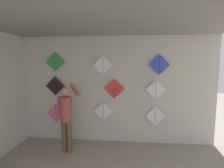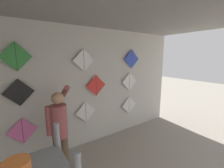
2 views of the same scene
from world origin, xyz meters
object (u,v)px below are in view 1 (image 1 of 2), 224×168
at_px(kite_0, 56,115).
at_px(kite_2, 155,116).
at_px(shopkeeper, 66,114).
at_px(kite_6, 55,62).
at_px(kite_8, 159,65).
at_px(kite_1, 103,113).
at_px(kite_7, 103,65).
at_px(kite_4, 114,89).
at_px(kite_5, 156,90).
at_px(kite_3, 55,86).

xyz_separation_m(kite_0, kite_2, (2.67, 0.00, 0.04)).
height_order(shopkeeper, kite_6, kite_6).
xyz_separation_m(kite_6, kite_8, (2.70, 0.00, -0.07)).
bearing_deg(kite_1, kite_6, 179.95).
height_order(shopkeeper, kite_0, shopkeeper).
relative_size(kite_0, kite_7, 1.40).
xyz_separation_m(shopkeeper, kite_1, (0.78, 0.61, -0.14)).
bearing_deg(kite_8, kite_2, 180.00).
bearing_deg(kite_0, kite_1, 0.00).
bearing_deg(kite_1, kite_2, 0.05).
relative_size(kite_4, kite_7, 1.00).
distance_m(shopkeeper, kite_5, 2.28).
relative_size(kite_0, kite_8, 1.40).
height_order(kite_4, kite_7, kite_7).
height_order(kite_6, kite_8, kite_6).
bearing_deg(kite_6, kite_7, 0.00).
relative_size(kite_1, kite_8, 1.40).
distance_m(shopkeeper, kite_4, 1.34).
height_order(kite_2, kite_6, kite_6).
relative_size(kite_6, kite_8, 1.00).
xyz_separation_m(shopkeeper, kite_3, (-0.51, 0.61, 0.56)).
height_order(shopkeeper, kite_3, kite_3).
distance_m(shopkeeper, kite_8, 2.55).
bearing_deg(kite_6, kite_0, -177.84).
distance_m(kite_2, kite_3, 2.76).
distance_m(kite_2, kite_4, 1.28).
relative_size(kite_1, kite_6, 1.40).
xyz_separation_m(kite_0, kite_4, (1.60, 0.00, 0.75)).
distance_m(kite_2, kite_7, 1.89).
xyz_separation_m(kite_0, kite_8, (2.73, 0.00, 1.36)).
relative_size(kite_2, kite_4, 1.00).
height_order(kite_1, kite_3, kite_3).
distance_m(kite_1, kite_7, 1.26).
height_order(kite_7, kite_8, kite_8).
bearing_deg(kite_7, kite_5, 0.00).
xyz_separation_m(kite_3, kite_6, (0.02, 0.00, 0.64)).
bearing_deg(kite_4, kite_7, 180.00).
bearing_deg(shopkeeper, kite_0, 140.83).
height_order(kite_1, kite_2, kite_1).
bearing_deg(kite_2, shopkeeper, -164.03).
relative_size(kite_2, kite_7, 1.00).
xyz_separation_m(kite_4, kite_5, (1.06, 0.00, -0.01)).
distance_m(kite_1, kite_3, 1.47).
bearing_deg(kite_4, kite_8, 0.00).
xyz_separation_m(shopkeeper, kite_7, (0.78, 0.61, 1.12)).
distance_m(kite_5, kite_6, 2.72).
xyz_separation_m(kite_2, kite_6, (-2.64, 0.00, 1.39)).
bearing_deg(kite_2, kite_5, 180.00).
bearing_deg(kite_6, kite_8, 0.00).
bearing_deg(kite_3, kite_7, 0.00).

